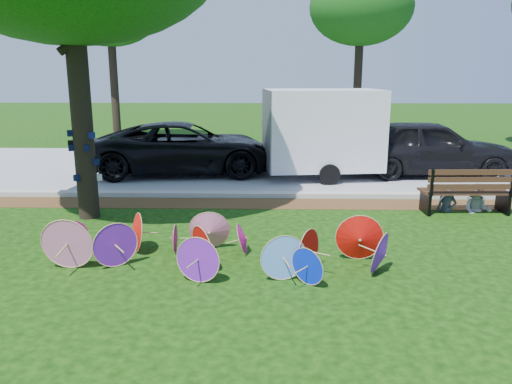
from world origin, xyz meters
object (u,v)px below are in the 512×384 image
Objects in this scene: dark_pickup at (428,148)px; person_right at (480,185)px; cargo_trailer at (322,129)px; black_van at (186,148)px; parasol_pile at (213,244)px; person_left at (448,186)px; park_bench at (464,190)px.

dark_pickup reaches higher than person_right.
cargo_trailer reaches higher than dark_pickup.
black_van is 1.14× the size of dark_pickup.
cargo_trailer reaches higher than person_right.
parasol_pile is 9.58m from dark_pickup.
person_left is at bearing 168.31° from dark_pickup.
dark_pickup is 4.17m from person_right.
cargo_trailer reaches higher than black_van.
dark_pickup is 3.98× the size of person_right.
person_right reaches higher than parasol_pile.
dark_pickup is at bearing 111.96° from person_right.
black_van is 8.26m from park_bench.
parasol_pile is at bearing -116.00° from cargo_trailer.
person_left is at bearing -63.17° from cargo_trailer.
person_right is (7.39, -4.27, -0.17)m from black_van.
black_van is at bearing 166.47° from cargo_trailer.
parasol_pile is 7.70m from cargo_trailer.
person_right reaches higher than person_left.
cargo_trailer is at bearing 96.24° from dark_pickup.
cargo_trailer is at bearing 140.25° from person_left.
park_bench is at bearing -148.42° from person_right.
dark_pickup reaches higher than park_bench.
dark_pickup is at bearing 95.78° from person_left.
black_van is 8.54m from person_right.
person_right is at bearing 30.94° from parasol_pile.
parasol_pile is at bearing -125.60° from person_right.
person_left is (5.01, 3.43, 0.23)m from parasol_pile.
dark_pickup is at bearing 52.51° from parasol_pile.
black_van is at bearing 164.22° from person_left.
cargo_trailer is 5.00m from person_right.
black_van is 7.50m from dark_pickup.
black_van is 4.53× the size of person_right.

